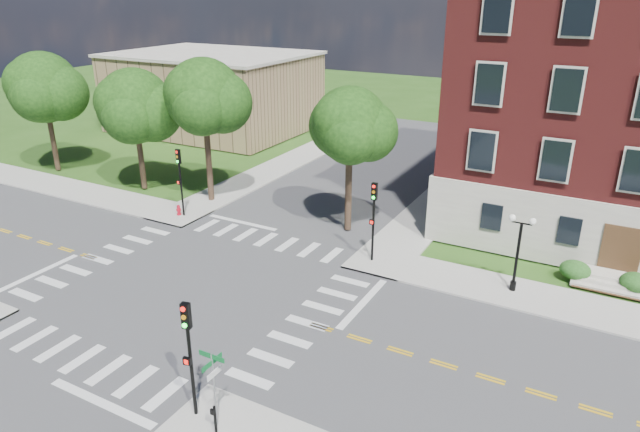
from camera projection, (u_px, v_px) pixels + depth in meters
The scene contains 19 objects.
ground at pixel (192, 288), 30.78m from camera, with size 160.00×160.00×0.00m, color #295016.
road_ew at pixel (192, 288), 30.78m from camera, with size 90.00×12.00×0.01m, color #3D3D3F.
road_ns at pixel (192, 288), 30.77m from camera, with size 12.00×90.00×0.01m, color #3D3D3F.
sidewalk_ne at pixel (538, 240), 36.41m from camera, with size 34.00×34.00×0.12m.
sidewalk_nw at pixel (172, 171), 50.10m from camera, with size 34.00×34.00×0.12m.
crosswalk_east at pixel (307, 323), 27.57m from camera, with size 2.20×10.20×0.02m, color silver, non-canonical shape.
stop_bar_east at pixel (363, 303), 29.30m from camera, with size 0.40×5.50×0.00m, color silver.
secondary_building at pixel (214, 91), 63.35m from camera, with size 20.40×15.40×8.30m.
tree_a at pixel (44, 87), 47.48m from camera, with size 5.87×5.87×10.12m.
tree_b at pixel (135, 106), 43.15m from camera, with size 5.70×5.70×9.44m.
tree_c at pixel (204, 97), 40.31m from camera, with size 5.47×5.47×10.50m.
tree_d at pixel (350, 125), 35.32m from camera, with size 4.76×4.76×9.44m.
traffic_signal_se at pixel (189, 346), 20.43m from camera, with size 0.36×0.42×4.80m.
traffic_signal_ne at pixel (374, 212), 32.50m from camera, with size 0.33×0.36×4.80m.
traffic_signal_nw at pixel (180, 174), 39.06m from camera, with size 0.37×0.42×4.80m.
twin_lamp_west at pixel (518, 249), 29.45m from camera, with size 1.36×0.36×4.23m.
street_sign_pole at pixel (213, 376), 20.23m from camera, with size 1.10×1.10×3.10m.
push_button_post at pixel (215, 419), 20.37m from camera, with size 0.14×0.21×1.20m.
fire_hydrant at pixel (179, 210), 40.16m from camera, with size 0.35×0.35×0.75m.
Camera 1 is at (19.09, -20.40, 15.16)m, focal length 32.00 mm.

